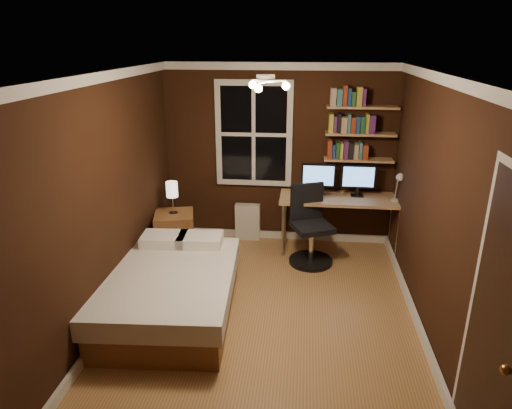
# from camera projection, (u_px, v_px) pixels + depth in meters

# --- Properties ---
(floor) EXTENTS (4.20, 4.20, 0.00)m
(floor) POSITION_uv_depth(u_px,v_px,m) (265.00, 317.00, 4.84)
(floor) COLOR olive
(floor) RESTS_ON ground
(wall_back) EXTENTS (3.20, 0.04, 2.50)m
(wall_back) POSITION_uv_depth(u_px,v_px,m) (279.00, 155.00, 6.37)
(wall_back) COLOR black
(wall_back) RESTS_ON ground
(wall_left) EXTENTS (0.04, 4.20, 2.50)m
(wall_left) POSITION_uv_depth(u_px,v_px,m) (107.00, 201.00, 4.58)
(wall_left) COLOR black
(wall_left) RESTS_ON ground
(wall_right) EXTENTS (0.04, 4.20, 2.50)m
(wall_right) POSITION_uv_depth(u_px,v_px,m) (436.00, 214.00, 4.25)
(wall_right) COLOR black
(wall_right) RESTS_ON ground
(ceiling) EXTENTS (3.20, 4.20, 0.02)m
(ceiling) POSITION_uv_depth(u_px,v_px,m) (267.00, 73.00, 3.98)
(ceiling) COLOR white
(ceiling) RESTS_ON wall_back
(window) EXTENTS (1.06, 0.06, 1.46)m
(window) POSITION_uv_depth(u_px,v_px,m) (254.00, 134.00, 6.27)
(window) COLOR silver
(window) RESTS_ON wall_back
(door) EXTENTS (0.03, 0.82, 2.05)m
(door) POSITION_uv_depth(u_px,v_px,m) (494.00, 335.00, 2.88)
(door) COLOR black
(door) RESTS_ON ground
(door_knob) EXTENTS (0.06, 0.06, 0.06)m
(door_knob) POSITION_uv_depth(u_px,v_px,m) (506.00, 370.00, 2.61)
(door_knob) COLOR #BB7E37
(door_knob) RESTS_ON door
(ceiling_fixture) EXTENTS (0.44, 0.44, 0.18)m
(ceiling_fixture) POSITION_uv_depth(u_px,v_px,m) (266.00, 86.00, 3.93)
(ceiling_fixture) COLOR beige
(ceiling_fixture) RESTS_ON ceiling
(bookshelf_lower) EXTENTS (0.92, 0.22, 0.03)m
(bookshelf_lower) POSITION_uv_depth(u_px,v_px,m) (358.00, 160.00, 6.15)
(bookshelf_lower) COLOR tan
(bookshelf_lower) RESTS_ON wall_back
(books_row_lower) EXTENTS (0.54, 0.16, 0.23)m
(books_row_lower) POSITION_uv_depth(u_px,v_px,m) (359.00, 150.00, 6.11)
(books_row_lower) COLOR maroon
(books_row_lower) RESTS_ON bookshelf_lower
(bookshelf_middle) EXTENTS (0.92, 0.22, 0.03)m
(bookshelf_middle) POSITION_uv_depth(u_px,v_px,m) (360.00, 134.00, 6.03)
(bookshelf_middle) COLOR tan
(bookshelf_middle) RESTS_ON wall_back
(books_row_middle) EXTENTS (0.60, 0.16, 0.23)m
(books_row_middle) POSITION_uv_depth(u_px,v_px,m) (361.00, 124.00, 5.99)
(books_row_middle) COLOR navy
(books_row_middle) RESTS_ON bookshelf_middle
(bookshelf_upper) EXTENTS (0.92, 0.22, 0.03)m
(bookshelf_upper) POSITION_uv_depth(u_px,v_px,m) (362.00, 107.00, 5.91)
(bookshelf_upper) COLOR tan
(bookshelf_upper) RESTS_ON wall_back
(books_row_upper) EXTENTS (0.42, 0.16, 0.23)m
(books_row_upper) POSITION_uv_depth(u_px,v_px,m) (363.00, 97.00, 5.87)
(books_row_upper) COLOR #225126
(books_row_upper) RESTS_ON bookshelf_upper
(bed) EXTENTS (1.43, 1.91, 0.62)m
(bed) POSITION_uv_depth(u_px,v_px,m) (171.00, 291.00, 4.84)
(bed) COLOR brown
(bed) RESTS_ON ground
(nightstand) EXTENTS (0.60, 0.60, 0.62)m
(nightstand) POSITION_uv_depth(u_px,v_px,m) (175.00, 235.00, 6.10)
(nightstand) COLOR brown
(nightstand) RESTS_ON ground
(bedside_lamp) EXTENTS (0.15, 0.15, 0.43)m
(bedside_lamp) POSITION_uv_depth(u_px,v_px,m) (172.00, 198.00, 5.92)
(bedside_lamp) COLOR beige
(bedside_lamp) RESTS_ON nightstand
(radiator) EXTENTS (0.36, 0.13, 0.54)m
(radiator) POSITION_uv_depth(u_px,v_px,m) (248.00, 222.00, 6.66)
(radiator) COLOR beige
(radiator) RESTS_ON ground
(desk) EXTENTS (1.63, 0.61, 0.77)m
(desk) POSITION_uv_depth(u_px,v_px,m) (340.00, 202.00, 6.17)
(desk) COLOR tan
(desk) RESTS_ON ground
(monitor_left) EXTENTS (0.46, 0.12, 0.43)m
(monitor_left) POSITION_uv_depth(u_px,v_px,m) (318.00, 179.00, 6.18)
(monitor_left) COLOR black
(monitor_left) RESTS_ON desk
(monitor_right) EXTENTS (0.46, 0.12, 0.43)m
(monitor_right) POSITION_uv_depth(u_px,v_px,m) (358.00, 181.00, 6.12)
(monitor_right) COLOR black
(monitor_right) RESTS_ON desk
(desk_lamp) EXTENTS (0.14, 0.32, 0.44)m
(desk_lamp) POSITION_uv_depth(u_px,v_px,m) (398.00, 187.00, 5.87)
(desk_lamp) COLOR silver
(desk_lamp) RESTS_ON desk
(office_chair) EXTENTS (0.61, 0.61, 1.03)m
(office_chair) POSITION_uv_depth(u_px,v_px,m) (310.00, 233.00, 5.94)
(office_chair) COLOR black
(office_chair) RESTS_ON ground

